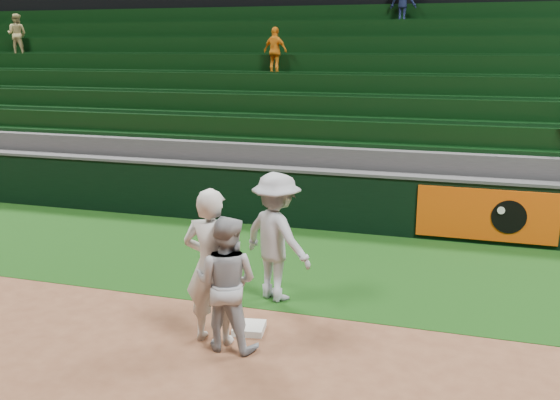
# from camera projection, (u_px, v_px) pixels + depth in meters

# --- Properties ---
(ground) EXTENTS (70.00, 70.00, 0.00)m
(ground) POSITION_uv_depth(u_px,v_px,m) (250.00, 338.00, 8.19)
(ground) COLOR brown
(ground) RESTS_ON ground
(foul_grass) EXTENTS (36.00, 4.20, 0.01)m
(foul_grass) POSITION_uv_depth(u_px,v_px,m) (307.00, 263.00, 10.97)
(foul_grass) COLOR black
(foul_grass) RESTS_ON ground
(first_base) EXTENTS (0.46, 0.46, 0.09)m
(first_base) POSITION_uv_depth(u_px,v_px,m) (249.00, 328.00, 8.37)
(first_base) COLOR silver
(first_base) RESTS_ON ground
(first_baseman) EXTENTS (0.75, 0.50, 2.04)m
(first_baseman) POSITION_uv_depth(u_px,v_px,m) (212.00, 267.00, 7.88)
(first_baseman) COLOR silver
(first_baseman) RESTS_ON ground
(baserunner) EXTENTS (0.86, 0.68, 1.73)m
(baserunner) POSITION_uv_depth(u_px,v_px,m) (226.00, 283.00, 7.75)
(baserunner) COLOR #9EA2A9
(baserunner) RESTS_ON ground
(base_coach) EXTENTS (1.44, 1.23, 1.94)m
(base_coach) POSITION_uv_depth(u_px,v_px,m) (277.00, 237.00, 9.23)
(base_coach) COLOR #A3A5B0
(base_coach) RESTS_ON foul_grass
(field_wall) EXTENTS (36.00, 0.45, 1.25)m
(field_wall) POSITION_uv_depth(u_px,v_px,m) (335.00, 200.00, 12.86)
(field_wall) COLOR black
(field_wall) RESTS_ON ground
(stadium_seating) EXTENTS (36.00, 5.95, 5.48)m
(stadium_seating) POSITION_uv_depth(u_px,v_px,m) (366.00, 126.00, 16.11)
(stadium_seating) COLOR #37373A
(stadium_seating) RESTS_ON ground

